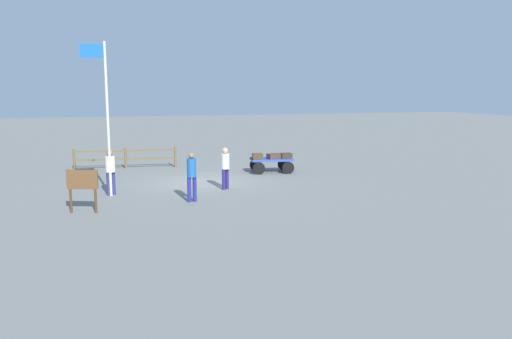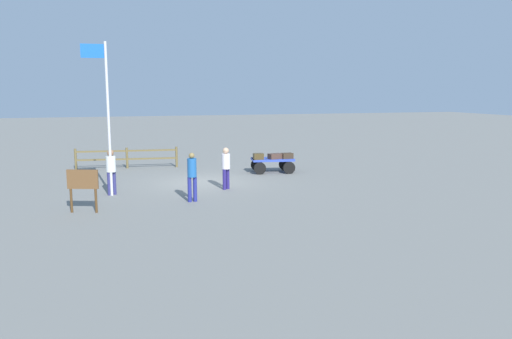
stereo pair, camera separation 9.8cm
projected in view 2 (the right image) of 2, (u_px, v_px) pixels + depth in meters
The scene contains 11 objects.
ground_plane at pixel (203, 182), 21.43m from camera, with size 120.00×120.00×0.00m, color slate.
luggage_cart at pixel (272, 162), 24.01m from camera, with size 2.16×1.56×0.68m.
suitcase_dark at pixel (275, 156), 23.80m from camera, with size 0.70×0.50×0.25m.
suitcase_navy at pixel (287, 156), 23.93m from camera, with size 0.52×0.39×0.26m.
suitcase_maroon at pixel (258, 156), 23.58m from camera, with size 0.49×0.41×0.29m.
worker_lead at pixel (226, 165), 19.74m from camera, with size 0.47×0.47×1.67m.
worker_trailing at pixel (111, 168), 18.65m from camera, with size 0.47×0.47×1.72m.
worker_supervisor at pixel (192, 174), 17.49m from camera, with size 0.37×0.37×1.75m.
flagpole at pixel (106, 108), 18.17m from camera, with size 0.91×0.10×5.64m.
signboard at pixel (83, 184), 15.90m from camera, with size 0.97×0.39×1.40m.
wooden_fence at pixel (127, 156), 25.20m from camera, with size 5.05×0.69×1.05m.
Camera 2 is at (4.07, 20.81, 3.86)m, focal length 34.96 mm.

